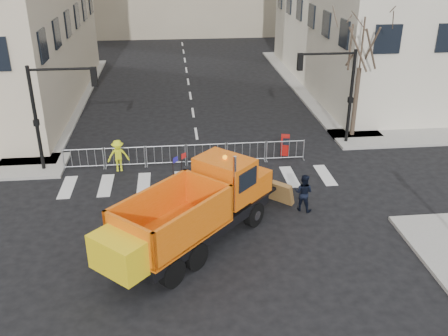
{
  "coord_description": "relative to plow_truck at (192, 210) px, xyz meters",
  "views": [
    {
      "loc": [
        -1.32,
        -16.32,
        10.82
      ],
      "look_at": [
        0.69,
        2.5,
        2.04
      ],
      "focal_mm": 40.0,
      "sensor_mm": 36.0,
      "label": 1
    }
  ],
  "objects": [
    {
      "name": "traffic_light_left",
      "position": [
        -7.22,
        7.62,
        1.11
      ],
      "size": [
        0.18,
        0.18,
        5.4
      ],
      "primitive_type": "cylinder",
      "color": "black",
      "rests_on": "ground"
    },
    {
      "name": "worker",
      "position": [
        -3.36,
        6.92,
        -0.62
      ],
      "size": [
        1.12,
        0.72,
        1.64
      ],
      "primitive_type": "imported",
      "rotation": [
        0.0,
        0.0,
        0.11
      ],
      "color": "yellow",
      "rests_on": "sidewalk_back"
    },
    {
      "name": "traffic_light_right",
      "position": [
        9.28,
        9.62,
        1.11
      ],
      "size": [
        0.18,
        0.18,
        5.4
      ],
      "primitive_type": "cylinder",
      "color": "black",
      "rests_on": "ground"
    },
    {
      "name": "cop_a",
      "position": [
        2.49,
        3.64,
        -0.66
      ],
      "size": [
        0.82,
        0.76,
        1.87
      ],
      "primitive_type": "imported",
      "rotation": [
        0.0,
        0.0,
        3.75
      ],
      "color": "black",
      "rests_on": "ground"
    },
    {
      "name": "cop_c",
      "position": [
        1.98,
        4.01,
        -0.76
      ],
      "size": [
        0.98,
        0.97,
        1.67
      ],
      "primitive_type": "imported",
      "rotation": [
        0.0,
        0.0,
        3.92
      ],
      "color": "black",
      "rests_on": "ground"
    },
    {
      "name": "crowd_barriers",
      "position": [
        0.03,
        7.72,
        -1.04
      ],
      "size": [
        12.6,
        0.6,
        1.1
      ],
      "primitive_type": null,
      "color": "#9EA0A5",
      "rests_on": "ground"
    },
    {
      "name": "sidewalk_back",
      "position": [
        0.78,
        8.62,
        -1.52
      ],
      "size": [
        64.0,
        5.0,
        0.15
      ],
      "primitive_type": "cube",
      "color": "gray",
      "rests_on": "ground"
    },
    {
      "name": "plow_truck",
      "position": [
        0.0,
        0.0,
        0.0
      ],
      "size": [
        8.13,
        8.41,
        3.59
      ],
      "rotation": [
        0.0,
        0.0,
        0.81
      ],
      "color": "black",
      "rests_on": "ground"
    },
    {
      "name": "ground",
      "position": [
        0.78,
        0.12,
        -1.59
      ],
      "size": [
        120.0,
        120.0,
        0.0
      ],
      "primitive_type": "plane",
      "color": "black",
      "rests_on": "ground"
    },
    {
      "name": "street_tree",
      "position": [
        9.98,
        10.62,
        2.16
      ],
      "size": [
        3.0,
        3.0,
        7.5
      ],
      "primitive_type": null,
      "color": "#382B21",
      "rests_on": "ground"
    },
    {
      "name": "newspaper_box",
      "position": [
        5.34,
        8.08,
        -0.89
      ],
      "size": [
        0.53,
        0.5,
        1.1
      ],
      "primitive_type": "cube",
      "rotation": [
        0.0,
        0.0,
        -0.24
      ],
      "color": "#9C100C",
      "rests_on": "sidewalk_back"
    },
    {
      "name": "cop_b",
      "position": [
        4.88,
        2.33,
        -0.75
      ],
      "size": [
        1.03,
        0.96,
        1.69
      ],
      "primitive_type": "imported",
      "rotation": [
        0.0,
        0.0,
        2.61
      ],
      "color": "black",
      "rests_on": "ground"
    }
  ]
}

